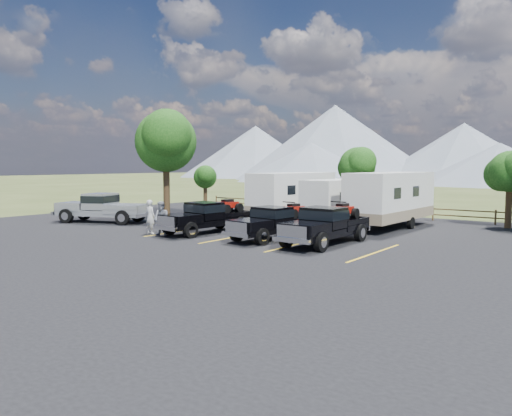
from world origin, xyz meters
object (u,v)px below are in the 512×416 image
Objects in this scene: trailer_center at (342,201)px; person_b at (162,219)px; pickup_silver at (103,207)px; trailer_right at (391,199)px; tree_big_nw at (166,141)px; rig_left at (208,216)px; trailer_left at (293,195)px; rig_center at (275,222)px; person_a at (150,217)px; rig_right at (326,224)px.

trailer_center is 4.48× the size of person_b.
pickup_silver is 3.63× the size of person_b.
trailer_right is at bearing 39.43° from person_b.
rig_left is (8.25, -4.57, -4.61)m from tree_big_nw.
pickup_silver is at bearing -143.67° from trailer_center.
rig_left is 0.64× the size of trailer_left.
tree_big_nw reaches higher than rig_left.
tree_big_nw is 0.80× the size of trailer_right.
person_a reaches higher than rig_center.
pickup_silver is (-9.08, -0.42, 0.07)m from rig_left.
trailer_left is at bearing 25.93° from tree_big_nw.
trailer_left is at bearing -99.74° from person_a.
rig_center is 0.60× the size of trailer_right.
rig_center is at bearing -177.08° from rig_right.
person_a is at bearing -152.63° from rig_center.
trailer_center is (4.18, 8.33, 0.58)m from rig_left.
rig_left is 3.20m from person_a.
trailer_center is at bearing -118.48° from person_a.
rig_right is 10.05m from person_a.
trailer_center is at bearing 101.93° from pickup_silver.
trailer_center is at bearing 69.32° from rig_left.
rig_right is (7.38, 0.46, 0.03)m from rig_left.
trailer_left is 11.19m from person_a.
trailer_center is at bearing 51.93° from person_b.
trailer_right is (0.12, 7.85, 0.80)m from rig_right.
rig_right is at bearing -161.48° from person_a.
person_b is at bearing -160.72° from rig_right.
tree_big_nw is 1.28× the size of rig_right.
rig_left reaches higher than person_b.
tree_big_nw is at bearing 168.07° from rig_center.
trailer_left is 0.97× the size of trailer_right.
rig_center is at bearing -155.99° from person_a.
person_b is (1.12, -0.17, -0.02)m from person_a.
trailer_left is at bearing 179.24° from trailer_right.
person_b is (7.06, -6.96, -4.62)m from tree_big_nw.
tree_big_nw is 4.10× the size of person_a.
trailer_right is (7.50, 8.31, 0.83)m from rig_left.
rig_right is (2.97, 0.10, 0.07)m from rig_center.
trailer_center reaches higher than rig_right.
trailer_center is 0.86× the size of trailer_right.
trailer_left is 1.13× the size of trailer_center.
tree_big_nw is 10.12m from person_a.
rig_right is 0.89× the size of pickup_silver.
trailer_left is (0.18, 8.67, 0.78)m from rig_left.
rig_right is 7.89m from trailer_right.
trailer_center is at bearing 98.21° from rig_center.
rig_center is 0.69× the size of trailer_center.
tree_big_nw reaches higher than trailer_center.
person_a is (-6.73, -2.56, 0.05)m from rig_center.
person_a is 1.14m from person_b.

